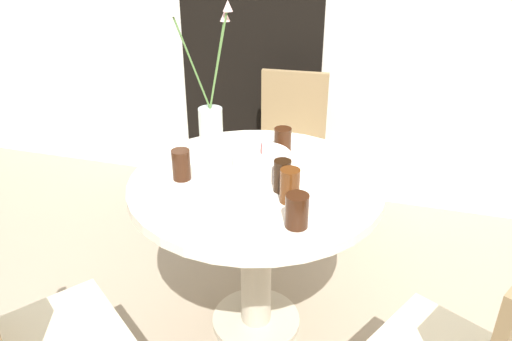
{
  "coord_description": "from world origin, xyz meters",
  "views": [
    {
      "loc": [
        0.48,
        -1.67,
        1.7
      ],
      "look_at": [
        0.0,
        0.0,
        0.8
      ],
      "focal_mm": 35.0,
      "sensor_mm": 36.0,
      "label": 1
    }
  ],
  "objects": [
    {
      "name": "birthday_cake",
      "position": [
        -0.0,
        0.08,
        0.8
      ],
      "size": [
        0.24,
        0.24,
        0.12
      ],
      "color": "white",
      "rests_on": "dining_table"
    },
    {
      "name": "dining_table",
      "position": [
        0.0,
        0.0,
        0.6
      ],
      "size": [
        1.01,
        1.01,
        0.76
      ],
      "color": "silver",
      "rests_on": "ground_plane"
    },
    {
      "name": "drink_glass_2",
      "position": [
        0.16,
        -0.13,
        0.82
      ],
      "size": [
        0.07,
        0.07,
        0.13
      ],
      "color": "#51280F",
      "rests_on": "dining_table"
    },
    {
      "name": "drink_glass_1",
      "position": [
        -0.28,
        -0.07,
        0.82
      ],
      "size": [
        0.07,
        0.07,
        0.12
      ],
      "color": "#33190C",
      "rests_on": "dining_table"
    },
    {
      "name": "drink_glass_3",
      "position": [
        0.12,
        -0.06,
        0.82
      ],
      "size": [
        0.07,
        0.07,
        0.13
      ],
      "color": "black",
      "rests_on": "dining_table"
    },
    {
      "name": "chair_right_flank",
      "position": [
        -0.06,
        0.91,
        0.51
      ],
      "size": [
        0.42,
        0.42,
        0.91
      ],
      "rotation": [
        0.0,
        0.0,
        0.06
      ],
      "color": "beige",
      "rests_on": "ground_plane"
    },
    {
      "name": "chair_left_flank",
      "position": [
        -0.55,
        -0.73,
        0.51
      ],
      "size": [
        0.56,
        0.56,
        0.91
      ],
      "rotation": [
        0.0,
        0.0,
        2.5
      ],
      "color": "beige",
      "rests_on": "ground_plane"
    },
    {
      "name": "side_plate",
      "position": [
        0.36,
        -0.1,
        0.76
      ],
      "size": [
        0.16,
        0.16,
        0.01
      ],
      "color": "white",
      "rests_on": "dining_table"
    },
    {
      "name": "flower_vase",
      "position": [
        -0.28,
        0.24,
        0.91
      ],
      "size": [
        0.26,
        0.15,
        0.63
      ],
      "color": "#B2C6C1",
      "rests_on": "dining_table"
    },
    {
      "name": "drink_glass_4",
      "position": [
        0.04,
        0.3,
        0.81
      ],
      "size": [
        0.08,
        0.08,
        0.1
      ],
      "color": "#33190C",
      "rests_on": "dining_table"
    },
    {
      "name": "ground_plane",
      "position": [
        0.0,
        0.0,
        0.0
      ],
      "size": [
        16.0,
        16.0,
        0.0
      ],
      "primitive_type": "plane",
      "color": "gray"
    },
    {
      "name": "doorway_panel",
      "position": [
        -0.4,
        1.28,
        1.02
      ],
      "size": [
        0.9,
        0.01,
        2.05
      ],
      "color": "black",
      "rests_on": "ground_plane"
    },
    {
      "name": "drink_glass_0",
      "position": [
        0.22,
        -0.28,
        0.82
      ],
      "size": [
        0.08,
        0.08,
        0.12
      ],
      "color": "#33190C",
      "rests_on": "dining_table"
    }
  ]
}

